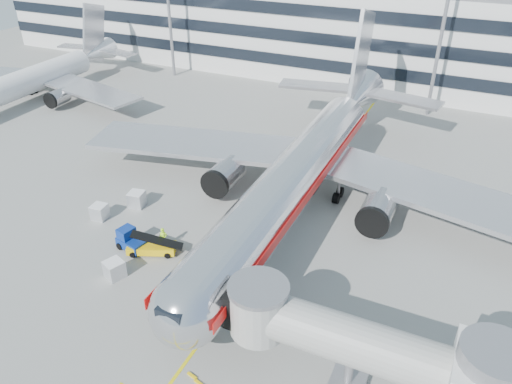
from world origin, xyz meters
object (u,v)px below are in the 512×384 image
at_px(belt_loader, 152,247).
at_px(ramp_worker, 163,238).
at_px(cargo_container_left, 100,212).
at_px(cargo_container_right, 137,199).
at_px(main_jet, 303,167).
at_px(cargo_container_front, 114,269).
at_px(baggage_tug, 130,240).

xyz_separation_m(belt_loader, ramp_worker, (0.50, 1.17, 0.39)).
distance_m(cargo_container_left, cargo_container_right, 3.89).
relative_size(main_jet, cargo_container_front, 27.59).
height_order(cargo_container_front, ramp_worker, ramp_worker).
distance_m(main_jet, cargo_container_left, 20.41).
relative_size(baggage_tug, cargo_container_left, 1.92).
bearing_deg(ramp_worker, baggage_tug, -178.36).
height_order(main_jet, cargo_container_front, main_jet).
xyz_separation_m(cargo_container_right, ramp_worker, (6.38, -4.66, 0.20)).
bearing_deg(ramp_worker, cargo_container_left, 144.85).
relative_size(belt_loader, cargo_container_front, 2.43).
bearing_deg(cargo_container_front, baggage_tug, 107.98).
distance_m(cargo_container_left, cargo_container_front, 9.40).
distance_m(belt_loader, cargo_container_right, 8.28).
xyz_separation_m(main_jet, baggage_tug, (-11.21, -13.55, -3.37)).
bearing_deg(cargo_container_front, cargo_container_left, 137.25).
bearing_deg(cargo_container_right, cargo_container_left, -119.69).
bearing_deg(ramp_worker, cargo_container_right, 117.47).
bearing_deg(cargo_container_right, baggage_tug, -58.07).
bearing_deg(baggage_tug, main_jet, 50.40).
bearing_deg(cargo_container_left, cargo_container_front, -42.75).
bearing_deg(baggage_tug, cargo_container_left, 154.89).
distance_m(belt_loader, ramp_worker, 1.33).
height_order(main_jet, cargo_container_right, main_jet).
bearing_deg(baggage_tug, ramp_worker, 28.05).
distance_m(belt_loader, cargo_container_left, 8.18).
height_order(belt_loader, cargo_container_left, belt_loader).
xyz_separation_m(baggage_tug, ramp_worker, (2.61, 1.39, 0.13)).
xyz_separation_m(belt_loader, cargo_container_front, (-0.91, -3.93, 0.16)).
relative_size(main_jet, cargo_container_right, 29.68).
relative_size(baggage_tug, cargo_container_front, 1.57).
bearing_deg(belt_loader, cargo_container_front, -102.99).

